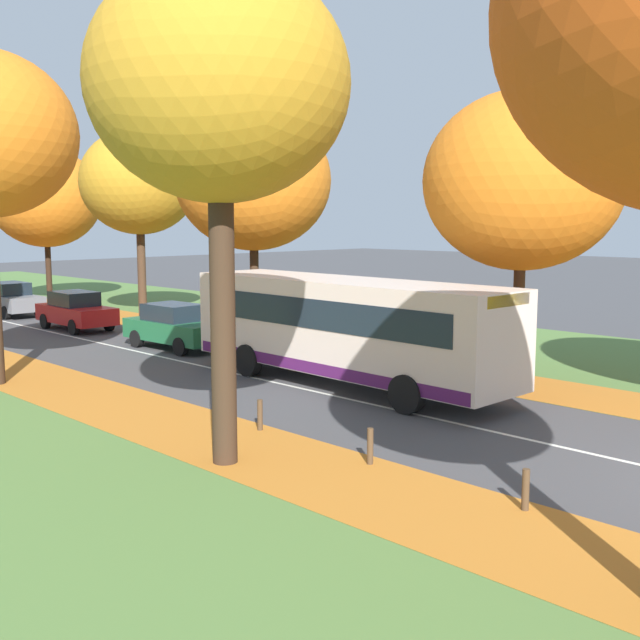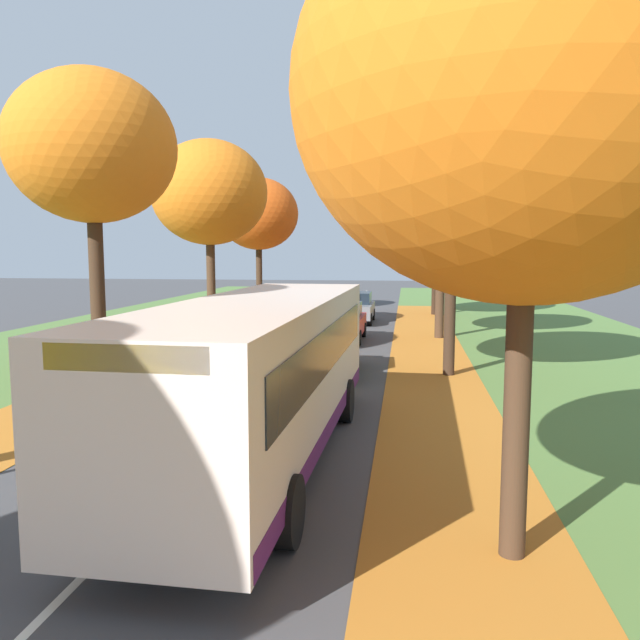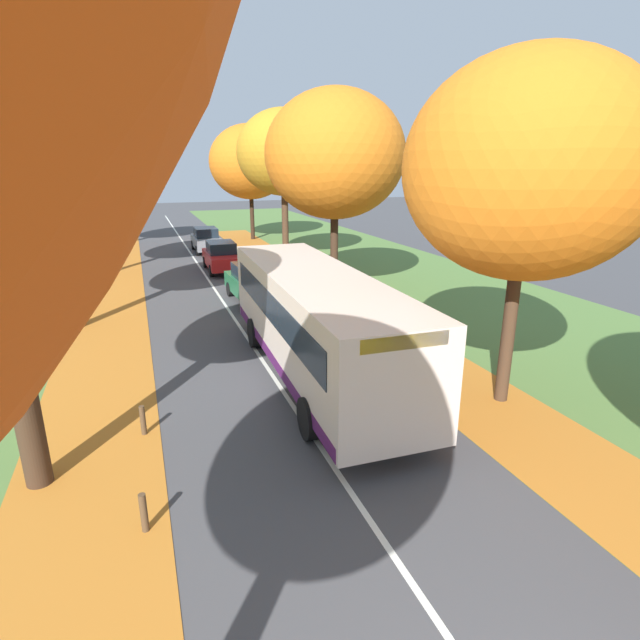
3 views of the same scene
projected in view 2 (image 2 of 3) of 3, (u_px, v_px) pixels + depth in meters
The scene contains 16 objects.
grass_verge_left at pixel (25, 363), 21.42m from camera, with size 12.00×90.00×0.01m, color #517538.
leaf_litter_left at pixel (52, 412), 14.89m from camera, with size 2.80×60.00×0.00m, color #B26B23.
grass_verge_right at pixel (586, 378), 18.90m from camera, with size 12.00×90.00×0.01m, color #517538.
leaf_litter_right at pixel (443, 427), 13.63m from camera, with size 2.80×60.00×0.00m, color #B26B23.
road_centre_line at pixel (288, 370), 20.16m from camera, with size 0.12×80.00×0.01m, color silver.
tree_left_mid at pixel (92, 148), 18.70m from camera, with size 5.06×5.06×9.22m.
tree_left_far at pixel (209, 193), 28.21m from camera, with size 5.26×5.26×8.82m.
tree_left_distant at pixel (259, 214), 38.11m from camera, with size 4.88×4.88×8.26m.
tree_right_near at pixel (528, 91), 7.28m from camera, with size 5.60×5.60×8.23m.
tree_right_mid at pixel (453, 173), 18.65m from camera, with size 6.05×6.05×8.88m.
tree_right_far at pixel (442, 191), 26.83m from camera, with size 5.44×5.44×8.85m.
tree_right_distant at pixel (436, 216), 36.77m from camera, with size 6.19×6.19×8.67m.
bus at pixel (261, 369), 11.30m from camera, with size 2.87×10.46×2.98m.
car_green_lead at pixel (328, 347), 19.77m from camera, with size 1.92×4.27×1.62m.
car_red_following at pixel (343, 322), 26.66m from camera, with size 1.82×4.22×1.62m.
car_grey_third_in_line at pixel (357, 307), 33.27m from camera, with size 1.80×4.21×1.62m.
Camera 2 is at (3.76, 0.47, 3.86)m, focal length 35.00 mm.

